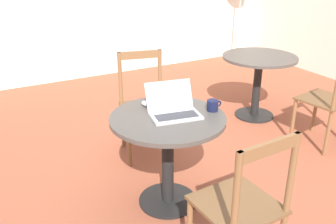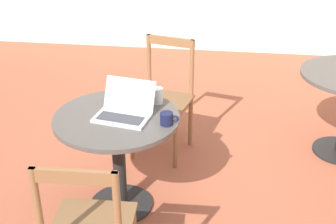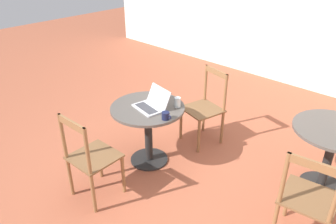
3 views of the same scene
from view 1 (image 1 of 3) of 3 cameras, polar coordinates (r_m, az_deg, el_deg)
ground_plane at (r=3.19m, az=5.75°, el=-10.48°), size 16.00×16.00×0.00m
cafe_table_near at (r=2.67m, az=-0.04°, el=-4.02°), size 0.81×0.81×0.71m
cafe_table_mid at (r=4.29m, az=13.61°, el=6.11°), size 0.81×0.81×0.71m
chair_near_front at (r=2.17m, az=11.25°, el=-14.12°), size 0.44×0.44×0.94m
chair_near_back at (r=3.42m, az=-3.64°, el=0.94°), size 0.51×0.51×0.94m
chair_mid_front at (r=3.86m, az=23.38°, el=1.65°), size 0.48×0.48×0.94m
laptop at (r=2.61m, az=0.83°, el=0.49°), size 0.39×0.35×0.21m
mouse at (r=2.77m, az=-3.36°, el=1.30°), size 0.06×0.10×0.03m
mug at (r=2.69m, az=6.84°, el=1.01°), size 0.12×0.08×0.08m
drinking_glass at (r=2.86m, az=1.91°, el=2.84°), size 0.07×0.07×0.11m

